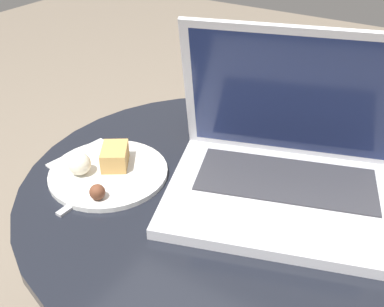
{
  "coord_description": "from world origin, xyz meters",
  "views": [
    {
      "loc": [
        0.28,
        -0.55,
        1.02
      ],
      "look_at": [
        -0.04,
        -0.04,
        0.63
      ],
      "focal_mm": 42.0,
      "sensor_mm": 36.0,
      "label": 1
    }
  ],
  "objects": [
    {
      "name": "table",
      "position": [
        0.0,
        0.0,
        0.42
      ],
      "size": [
        0.68,
        0.68,
        0.56
      ],
      "color": "#9E9EA3",
      "rests_on": "ground_plane"
    },
    {
      "name": "fork",
      "position": [
        -0.17,
        -0.11,
        0.56
      ],
      "size": [
        0.03,
        0.17,
        0.0
      ],
      "color": "#B2B2B7",
      "rests_on": "table"
    },
    {
      "name": "snack_plate",
      "position": [
        -0.18,
        -0.08,
        0.57
      ],
      "size": [
        0.21,
        0.21,
        0.05
      ],
      "color": "silver",
      "rests_on": "table"
    },
    {
      "name": "laptop",
      "position": [
        0.1,
        0.04,
        0.61
      ],
      "size": [
        0.43,
        0.37,
        0.27
      ],
      "color": "silver",
      "rests_on": "table"
    },
    {
      "name": "beer_glass",
      "position": [
        -0.1,
        0.14,
        0.66
      ],
      "size": [
        0.06,
        0.06,
        0.19
      ],
      "color": "#C6701E",
      "rests_on": "table"
    },
    {
      "name": "napkin",
      "position": [
        -0.2,
        -0.07,
        0.56
      ],
      "size": [
        0.2,
        0.15,
        0.0
      ],
      "color": "white",
      "rests_on": "table"
    }
  ]
}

